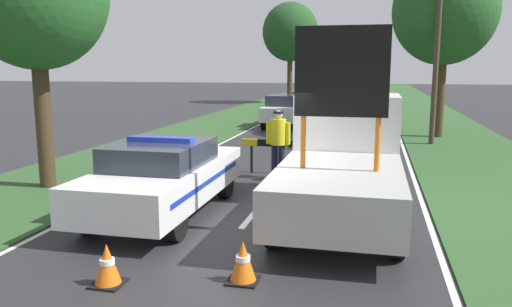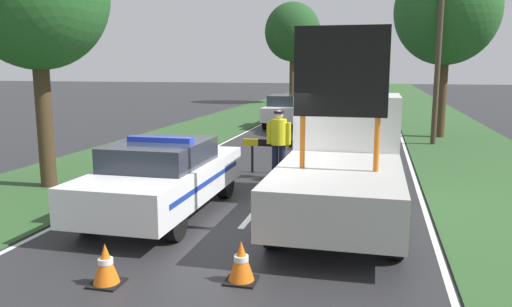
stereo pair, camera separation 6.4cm
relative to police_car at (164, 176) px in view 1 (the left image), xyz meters
name	(u,v)px [view 1 (the left image)]	position (x,y,z in m)	size (l,w,h in m)	color
ground_plane	(247,222)	(1.75, -0.18, -0.77)	(160.00, 160.00, 0.00)	#28282B
lane_markings	(324,128)	(1.75, 14.92, -0.77)	(6.88, 58.32, 0.01)	silver
grass_verge_left	(239,116)	(-3.81, 19.82, -0.76)	(4.13, 120.00, 0.03)	#2D5128
grass_verge_right	(434,120)	(7.30, 19.82, -0.76)	(4.13, 120.00, 0.03)	#2D5128
police_car	(164,176)	(0.00, 0.00, 0.00)	(1.88, 4.81, 1.58)	white
work_truck	(344,158)	(3.49, 0.84, 0.36)	(2.16, 5.46, 3.59)	white
road_barrier	(289,146)	(1.80, 4.29, 0.00)	(2.62, 0.08, 0.94)	black
police_officer	(278,138)	(1.61, 3.72, 0.30)	(0.65, 0.41, 1.81)	#191E38
pedestrian_civilian	(312,146)	(2.54, 3.47, 0.17)	(0.58, 0.37, 1.62)	brown
traffic_cone_near_police	(206,155)	(-0.85, 5.07, -0.48)	(0.42, 0.42, 0.58)	black
traffic_cone_centre_front	(107,265)	(0.60, -3.30, -0.48)	(0.42, 0.42, 0.58)	black
traffic_cone_near_truck	(178,171)	(-0.85, 2.78, -0.50)	(0.39, 0.39, 0.55)	black
traffic_cone_behind_barrier	(243,261)	(2.36, -2.78, -0.48)	(0.43, 0.43, 0.59)	black
queued_car_hatch_blue	(352,125)	(3.28, 9.43, 0.04)	(1.84, 4.17, 1.53)	navy
queued_car_van_white	(284,110)	(-0.24, 15.12, 0.04)	(1.72, 4.15, 1.56)	silver
queued_car_suv_grey	(308,103)	(0.16, 20.83, 0.00)	(1.82, 4.42, 1.47)	slate
roadside_tree_near_left	(290,32)	(-2.65, 31.11, 4.84)	(4.40, 4.40, 7.95)	#42301E
roadside_tree_mid_left	(445,11)	(6.67, 12.89, 4.37)	(4.16, 4.16, 7.35)	#42301E
utility_pole	(437,45)	(6.21, 10.74, 2.96)	(1.20, 0.20, 7.23)	#473828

